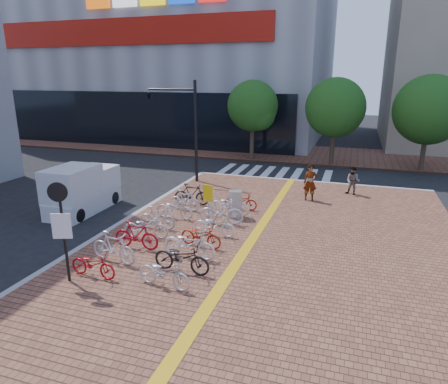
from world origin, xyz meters
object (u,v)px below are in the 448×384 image
(bike_5, at_px, (175,208))
(bike_15, at_px, (241,201))
(box_truck, at_px, (82,190))
(bike_6, at_px, (185,200))
(traffic_light_pole, at_px, (174,112))
(bike_12, at_px, (214,225))
(bike_14, at_px, (229,205))
(bike_9, at_px, (182,257))
(utility_box, at_px, (235,204))
(pedestrian_a, at_px, (310,183))
(bike_4, at_px, (157,218))
(yellow_sign, at_px, (208,197))
(bike_1, at_px, (113,247))
(bike_8, at_px, (164,273))
(bike_0, at_px, (93,264))
(bike_7, at_px, (192,194))
(bike_3, at_px, (146,227))
(bike_2, at_px, (136,235))
(pedestrian_b, at_px, (353,181))
(notice_sign, at_px, (61,220))
(bike_10, at_px, (189,243))
(bike_13, at_px, (221,212))
(bike_11, at_px, (201,235))

(bike_5, xyz_separation_m, bike_15, (2.49, 2.15, -0.05))
(bike_5, distance_m, box_truck, 4.88)
(bike_6, xyz_separation_m, traffic_light_pole, (-2.91, 5.28, 3.64))
(bike_12, bearing_deg, bike_14, 3.82)
(bike_9, height_order, utility_box, utility_box)
(box_truck, bearing_deg, pedestrian_a, 24.80)
(bike_4, relative_size, yellow_sign, 0.94)
(bike_6, height_order, bike_15, bike_6)
(bike_1, distance_m, bike_8, 2.60)
(bike_0, distance_m, bike_7, 7.90)
(bike_1, bearing_deg, pedestrian_a, -22.48)
(bike_3, height_order, bike_7, bike_7)
(bike_0, bearing_deg, bike_3, 2.12)
(pedestrian_a, height_order, yellow_sign, pedestrian_a)
(yellow_sign, bearing_deg, bike_6, 142.89)
(bike_2, bearing_deg, bike_12, -48.92)
(yellow_sign, bearing_deg, pedestrian_a, 50.70)
(bike_4, xyz_separation_m, pedestrian_b, (7.69, 7.81, 0.29))
(bike_8, bearing_deg, bike_1, 74.49)
(bike_5, relative_size, bike_6, 1.09)
(bike_0, bearing_deg, utility_box, -18.62)
(pedestrian_b, relative_size, notice_sign, 0.48)
(box_truck, bearing_deg, bike_14, 10.07)
(bike_9, bearing_deg, bike_10, 13.72)
(bike_13, distance_m, bike_15, 2.22)
(bike_3, relative_size, bike_11, 1.08)
(bike_3, height_order, pedestrian_b, pedestrian_b)
(bike_2, relative_size, bike_9, 0.90)
(bike_4, relative_size, bike_12, 0.92)
(bike_9, bearing_deg, traffic_light_pole, 28.80)
(traffic_light_pole, bearing_deg, bike_10, -62.84)
(bike_7, distance_m, utility_box, 2.82)
(notice_sign, distance_m, traffic_light_pole, 13.20)
(traffic_light_pole, height_order, box_truck, traffic_light_pole)
(box_truck, bearing_deg, bike_1, -44.30)
(bike_13, bearing_deg, bike_1, 142.53)
(bike_11, relative_size, bike_13, 0.88)
(pedestrian_a, distance_m, box_truck, 11.37)
(bike_10, height_order, pedestrian_a, pedestrian_a)
(bike_15, bearing_deg, bike_6, 109.05)
(pedestrian_b, distance_m, box_truck, 14.00)
(bike_9, distance_m, bike_13, 4.58)
(bike_12, relative_size, bike_14, 0.92)
(bike_6, bearing_deg, notice_sign, -179.76)
(bike_4, height_order, bike_13, bike_13)
(bike_14, xyz_separation_m, utility_box, (0.33, -0.18, 0.12))
(bike_12, bearing_deg, box_truck, 80.02)
(pedestrian_b, bearing_deg, yellow_sign, -114.56)
(bike_3, xyz_separation_m, bike_12, (2.48, 1.08, -0.02))
(box_truck, bearing_deg, bike_5, 0.84)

